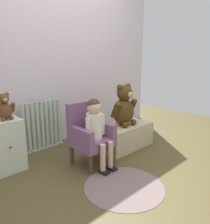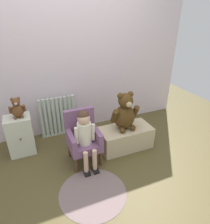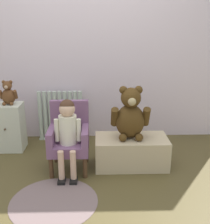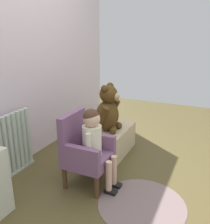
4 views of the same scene
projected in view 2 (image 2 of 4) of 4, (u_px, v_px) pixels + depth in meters
ground_plane at (104, 179)px, 2.34m from camera, size 6.00×6.00×0.00m
back_wall at (69, 55)px, 2.87m from camera, size 3.80×0.05×2.40m
radiator at (58, 117)px, 3.07m from camera, size 0.56×0.05×0.63m
small_dresser at (20, 135)px, 2.68m from camera, size 0.33×0.29×0.55m
child_armchair at (83, 137)px, 2.53m from camera, size 0.38×0.39×0.68m
child_figure at (85, 131)px, 2.37m from camera, size 0.25×0.35×0.74m
low_bench at (125, 137)px, 2.84m from camera, size 0.73×0.38×0.31m
large_teddy_bear at (125, 113)px, 2.67m from camera, size 0.39×0.27×0.53m
small_teddy_bear at (17, 109)px, 2.51m from camera, size 0.20×0.14×0.27m
floor_rug at (93, 193)px, 2.16m from camera, size 0.73×0.73×0.01m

